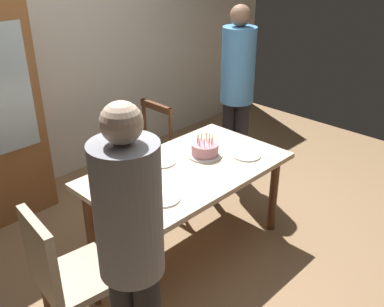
{
  "coord_description": "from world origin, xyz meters",
  "views": [
    {
      "loc": [
        -2.06,
        -2.04,
        2.28
      ],
      "look_at": [
        0.05,
        0.0,
        0.83
      ],
      "focal_mm": 40.72,
      "sensor_mm": 36.0,
      "label": 1
    }
  ],
  "objects": [
    {
      "name": "fork_near_celebrant",
      "position": [
        -0.59,
        -0.19,
        0.73
      ],
      "size": [
        0.18,
        0.03,
        0.01
      ],
      "primitive_type": "cube",
      "rotation": [
        0.0,
        0.0,
        -0.08
      ],
      "color": "silver",
      "rests_on": "dining_table"
    },
    {
      "name": "person_celebrant",
      "position": [
        -1.06,
        -0.67,
        0.96
      ],
      "size": [
        0.32,
        0.32,
        1.69
      ],
      "color": "#262328",
      "rests_on": "ground"
    },
    {
      "name": "plate_far_side",
      "position": [
        -0.08,
        0.2,
        0.74
      ],
      "size": [
        0.22,
        0.22,
        0.01
      ],
      "primitive_type": "cylinder",
      "color": "white",
      "rests_on": "dining_table"
    },
    {
      "name": "chair_upholstered",
      "position": [
        -1.17,
        -0.14,
        0.53
      ],
      "size": [
        0.49,
        0.49,
        0.95
      ],
      "color": "tan",
      "rests_on": "ground"
    },
    {
      "name": "fork_far_side",
      "position": [
        -0.24,
        0.22,
        0.73
      ],
      "size": [
        0.18,
        0.05,
        0.01
      ],
      "primitive_type": "cube",
      "rotation": [
        0.0,
        0.0,
        0.19
      ],
      "color": "silver",
      "rests_on": "dining_table"
    },
    {
      "name": "birthday_cake",
      "position": [
        0.24,
        0.04,
        0.78
      ],
      "size": [
        0.28,
        0.28,
        0.17
      ],
      "color": "silver",
      "rests_on": "dining_table"
    },
    {
      "name": "plate_near_guest",
      "position": [
        0.47,
        -0.2,
        0.74
      ],
      "size": [
        0.22,
        0.22,
        0.01
      ],
      "primitive_type": "cylinder",
      "color": "white",
      "rests_on": "dining_table"
    },
    {
      "name": "ground",
      "position": [
        0.0,
        0.0,
        0.0
      ],
      "size": [
        6.4,
        6.4,
        0.0
      ],
      "primitive_type": "plane",
      "color": "#93704C"
    },
    {
      "name": "plate_near_celebrant",
      "position": [
        -0.43,
        -0.2,
        0.74
      ],
      "size": [
        0.22,
        0.22,
        0.01
      ],
      "primitive_type": "cylinder",
      "color": "white",
      "rests_on": "dining_table"
    },
    {
      "name": "chair_spindle_back",
      "position": [
        0.21,
        0.77,
        0.46
      ],
      "size": [
        0.44,
        0.44,
        0.95
      ],
      "color": "tan",
      "rests_on": "ground"
    },
    {
      "name": "back_wall",
      "position": [
        0.0,
        1.85,
        1.3
      ],
      "size": [
        6.4,
        0.1,
        2.6
      ],
      "primitive_type": "cube",
      "color": "silver",
      "rests_on": "ground"
    },
    {
      "name": "dining_table",
      "position": [
        0.0,
        0.0,
        0.64
      ],
      "size": [
        1.56,
        0.9,
        0.73
      ],
      "color": "beige",
      "rests_on": "ground"
    },
    {
      "name": "person_guest",
      "position": [
        1.15,
        0.46,
        1.01
      ],
      "size": [
        0.32,
        0.32,
        1.76
      ],
      "color": "#262328",
      "rests_on": "ground"
    }
  ]
}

